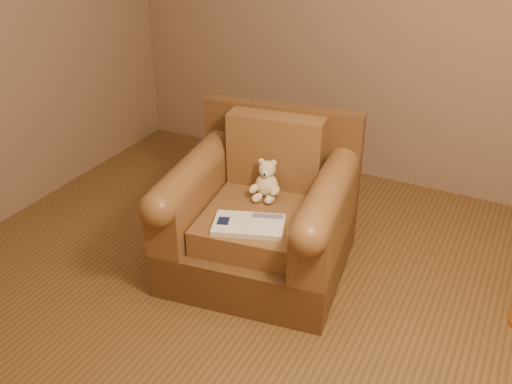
% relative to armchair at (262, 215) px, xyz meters
% --- Properties ---
extents(floor, '(4.00, 4.00, 0.00)m').
position_rel_armchair_xyz_m(floor, '(0.24, -0.60, -0.34)').
color(floor, brown).
rests_on(floor, ground).
extents(armchair, '(1.08, 1.04, 0.87)m').
position_rel_armchair_xyz_m(armchair, '(0.00, 0.00, 0.00)').
color(armchair, '#54361C').
rests_on(armchair, floor).
extents(teddy_bear, '(0.17, 0.19, 0.23)m').
position_rel_armchair_xyz_m(teddy_bear, '(-0.02, 0.08, 0.17)').
color(teddy_bear, beige).
rests_on(teddy_bear, armchair).
extents(guidebook, '(0.42, 0.33, 0.03)m').
position_rel_armchair_xyz_m(guidebook, '(0.05, -0.26, 0.09)').
color(guidebook, beige).
rests_on(guidebook, armchair).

